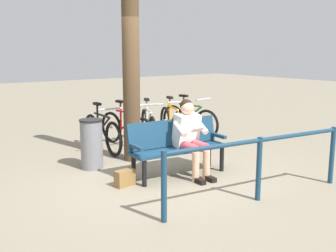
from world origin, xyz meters
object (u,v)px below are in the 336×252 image
bicycle_black (172,123)px  bicycle_red (127,129)px  tree_trunk (131,56)px  person_reading (190,134)px  bicycle_blue (102,133)px  bench (177,143)px  handbag (125,178)px  litter_bin (92,144)px  bicycle_silver (189,120)px  bicycle_orange (148,126)px

bicycle_black → bicycle_red: bearing=-73.7°
bicycle_black → tree_trunk: bearing=-41.6°
person_reading → bicycle_blue: bearing=-75.9°
bench → tree_trunk: (0.12, -1.15, 1.34)m
handbag → litter_bin: litter_bin is taller
bench → tree_trunk: bearing=-79.6°
bench → bicycle_black: size_ratio=1.01×
bicycle_silver → bicycle_black: (0.55, 0.08, 0.00)m
bicycle_silver → bicycle_red: 1.70m
bench → handbag: size_ratio=5.44×
handbag → litter_bin: bearing=-90.8°
handbag → litter_bin: 1.14m
bicycle_black → bicycle_blue: 1.74m
bicycle_red → litter_bin: bearing=-60.5°
tree_trunk → bicycle_red: tree_trunk is taller
person_reading → bicycle_red: person_reading is taller
bicycle_red → bicycle_black: bearing=78.9°
handbag → bicycle_silver: bearing=-144.1°
bicycle_black → bicycle_red: same height
person_reading → bicycle_black: (-1.36, -2.25, -0.31)m
bicycle_blue → person_reading: bearing=12.4°
bicycle_blue → handbag: bearing=-15.9°
person_reading → litter_bin: size_ratio=1.44×
handbag → bicycle_orange: bicycle_orange is taller
handbag → bicycle_blue: bicycle_blue is taller
person_reading → litter_bin: (1.07, -1.27, -0.25)m
bicycle_silver → bicycle_blue: size_ratio=0.99×
person_reading → tree_trunk: 1.79m
person_reading → bicycle_blue: person_reading is taller
bicycle_silver → bicycle_red: same height
bicycle_silver → person_reading: bearing=-48.7°
bicycle_orange → bicycle_red: 0.52m
person_reading → litter_bin: 1.68m
bench → bicycle_silver: bearing=-128.9°
person_reading → bicycle_orange: (-0.73, -2.26, -0.31)m
bicycle_silver → handbag: bearing=-63.5°
person_reading → bicycle_red: 2.32m
bench → litter_bin: bench is taller
bicycle_silver → bicycle_blue: (2.29, 0.09, 0.00)m
person_reading → bicycle_silver: (-1.91, -2.33, -0.31)m
tree_trunk → bicycle_red: (-0.46, -0.97, -1.49)m
person_reading → bicycle_orange: person_reading is taller
bicycle_red → bicycle_blue: same height
bicycle_orange → bicycle_red: (0.52, -0.03, 0.00)m
bench → bicycle_orange: 2.26m
bench → bicycle_orange: (-0.86, -2.09, -0.15)m
bicycle_black → bicycle_blue: same height
bicycle_red → bicycle_blue: size_ratio=0.99×
litter_bin → bicycle_black: size_ratio=0.52×
bench → bicycle_orange: bicycle_orange is taller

